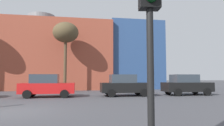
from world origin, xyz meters
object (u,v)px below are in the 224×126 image
object	(u,v)px
parked_car_3	(125,85)
parked_car_4	(186,85)
traffic_light_near_right	(150,12)
bare_tree_0	(66,33)
parked_car_2	(47,86)

from	to	relation	value
parked_car_3	parked_car_4	size ratio (longest dim) A/B	0.99
parked_car_3	traffic_light_near_right	bearing A→B (deg)	-101.26
parked_car_4	bare_tree_0	size ratio (longest dim) A/B	0.55
traffic_light_near_right	parked_car_2	bearing A→B (deg)	-159.25
traffic_light_near_right	bare_tree_0	xyz separation A→B (m)	(-2.68, 19.57, 3.83)
parked_car_4	parked_car_3	bearing A→B (deg)	180.00
bare_tree_0	parked_car_3	bearing A→B (deg)	-47.66
parked_car_4	bare_tree_0	xyz separation A→B (m)	(-11.09, 5.93, 5.60)
parked_car_2	parked_car_3	bearing A→B (deg)	-0.00
parked_car_4	traffic_light_near_right	bearing A→B (deg)	-121.65
parked_car_3	traffic_light_near_right	distance (m)	14.02
traffic_light_near_right	parked_car_4	bearing A→B (deg)	153.94
bare_tree_0	parked_car_4	bearing A→B (deg)	-28.11
parked_car_3	parked_car_4	xyz separation A→B (m)	(5.69, 0.00, 0.01)
parked_car_2	parked_car_4	distance (m)	12.10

